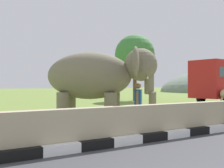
% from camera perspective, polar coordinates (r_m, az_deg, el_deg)
% --- Properties ---
extents(striped_curb, '(16.20, 0.20, 0.24)m').
position_cam_1_polar(striped_curb, '(6.64, -6.73, -12.83)').
color(striped_curb, white).
rests_on(striped_curb, ground_plane).
extents(barrier_parapet, '(28.00, 0.36, 1.00)m').
position_cam_1_polar(barrier_parapet, '(8.08, 7.69, -7.80)').
color(barrier_parapet, tan).
rests_on(barrier_parapet, ground_plane).
extents(elephant, '(3.90, 3.74, 2.86)m').
position_cam_1_polar(elephant, '(9.96, -2.68, 1.49)').
color(elephant, '#746C56').
rests_on(elephant, ground_plane).
extents(person_handler, '(0.53, 0.52, 1.66)m').
position_cam_1_polar(person_handler, '(10.49, 5.45, -3.69)').
color(person_handler, navy).
rests_on(person_handler, ground_plane).
extents(cow_near, '(1.73, 1.52, 1.23)m').
position_cam_1_polar(cow_near, '(21.81, 22.21, -1.97)').
color(cow_near, tan).
rests_on(cow_near, ground_plane).
extents(tree_distant, '(3.92, 3.92, 6.47)m').
position_cam_1_polar(tree_distant, '(27.28, 4.74, 6.02)').
color(tree_distant, brown).
rests_on(tree_distant, ground_plane).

